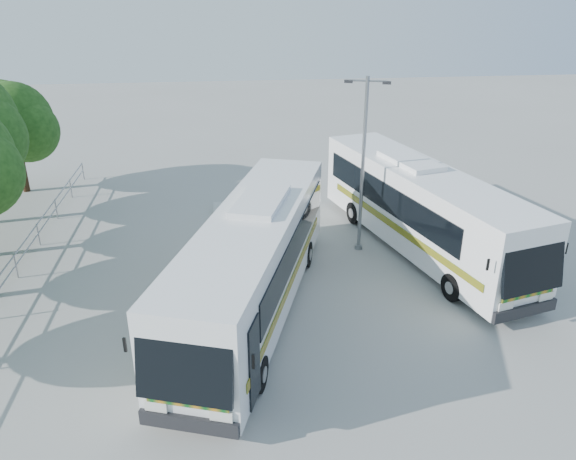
{
  "coord_description": "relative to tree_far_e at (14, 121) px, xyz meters",
  "views": [
    {
      "loc": [
        -1.85,
        -17.26,
        10.5
      ],
      "look_at": [
        0.46,
        2.22,
        1.83
      ],
      "focal_mm": 35.0,
      "sensor_mm": 36.0,
      "label": 1
    }
  ],
  "objects": [
    {
      "name": "kerb_divider",
      "position": [
        10.33,
        -11.3,
        -3.81
      ],
      "size": [
        0.4,
        16.0,
        0.15
      ],
      "primitive_type": "cube",
      "color": "#B2B2AD",
      "rests_on": "ground"
    },
    {
      "name": "tree_far_e",
      "position": [
        0.0,
        0.0,
        0.0
      ],
      "size": [
        4.54,
        4.28,
        5.92
      ],
      "color": "#382314",
      "rests_on": "ground"
    },
    {
      "name": "ground",
      "position": [
        12.63,
        -13.3,
        -3.89
      ],
      "size": [
        100.0,
        100.0,
        0.0
      ],
      "primitive_type": "plane",
      "color": "#999994",
      "rests_on": "ground"
    },
    {
      "name": "lamppost",
      "position": [
        16.35,
        -9.29,
        0.12
      ],
      "size": [
        1.72,
        0.74,
        7.26
      ],
      "rotation": [
        0.0,
        0.0,
        -0.34
      ],
      "color": "gray",
      "rests_on": "ground"
    },
    {
      "name": "coach_adjacent",
      "position": [
        18.83,
        -9.65,
        -1.94
      ],
      "size": [
        5.68,
        13.01,
        3.55
      ],
      "rotation": [
        0.0,
        0.0,
        0.25
      ],
      "color": "white",
      "rests_on": "ground"
    },
    {
      "name": "railing",
      "position": [
        2.63,
        -9.3,
        -3.15
      ],
      "size": [
        0.06,
        22.0,
        1.0
      ],
      "color": "gray",
      "rests_on": "ground"
    },
    {
      "name": "coach_main",
      "position": [
        11.62,
        -13.66,
        -1.93
      ],
      "size": [
        6.49,
        13.02,
        3.57
      ],
      "rotation": [
        0.0,
        0.0,
        -0.32
      ],
      "color": "white",
      "rests_on": "ground"
    }
  ]
}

